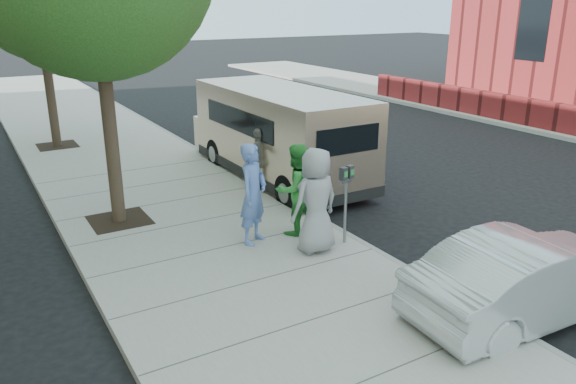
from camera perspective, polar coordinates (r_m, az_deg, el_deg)
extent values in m
plane|color=black|center=(11.17, -1.98, -5.27)|extent=(120.00, 120.00, 0.00)
cube|color=gray|center=(10.75, -6.68, -5.98)|extent=(5.00, 60.00, 0.15)
cube|color=gray|center=(11.84, 4.15, -3.48)|extent=(0.12, 60.00, 0.16)
cube|color=black|center=(12.46, -16.74, -2.73)|extent=(1.20, 1.20, 0.01)
cylinder|color=#38281E|center=(11.91, -17.63, 6.16)|extent=(0.28, 0.28, 3.96)
cube|color=black|center=(19.64, -22.38, 4.40)|extent=(1.20, 1.20, 0.01)
cylinder|color=#38281E|center=(19.33, -23.02, 9.44)|extent=(0.28, 0.28, 3.52)
cylinder|color=gray|center=(10.70, 5.85, -2.12)|extent=(0.06, 0.06, 1.21)
cube|color=gray|center=(10.49, 5.96, 1.18)|extent=(0.25, 0.12, 0.09)
cube|color=#2D2D30|center=(10.37, 5.67, 1.86)|extent=(0.15, 0.14, 0.24)
cube|color=#2D2D30|center=(10.51, 6.31, 2.07)|extent=(0.15, 0.14, 0.24)
cube|color=beige|center=(14.79, -0.83, 6.16)|extent=(2.21, 5.94, 2.19)
cube|color=beige|center=(17.72, -6.10, 6.36)|extent=(2.02, 0.61, 0.93)
cube|color=black|center=(12.27, 6.16, 5.25)|extent=(1.65, 0.02, 0.60)
cylinder|color=black|center=(16.28, -7.24, 3.90)|extent=(0.29, 0.84, 0.84)
cylinder|color=black|center=(17.12, -1.29, 4.78)|extent=(0.29, 0.84, 0.84)
cylinder|color=black|center=(12.83, 0.08, -0.03)|extent=(0.29, 0.84, 0.84)
cylinder|color=black|center=(13.87, 6.96, 1.29)|extent=(0.29, 0.84, 0.84)
imported|color=#B3B6BA|center=(9.18, 23.39, -7.93)|extent=(4.10, 1.59, 1.33)
imported|color=#5B7AC3|center=(10.56, -3.55, -0.21)|extent=(0.85, 0.78, 1.94)
imported|color=green|center=(10.99, 0.78, 0.26)|extent=(0.94, 0.75, 1.83)
imported|color=gray|center=(10.17, 2.85, -0.90)|extent=(1.01, 0.72, 1.96)
imported|color=gray|center=(13.57, -2.88, 3.27)|extent=(0.99, 0.64, 1.56)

